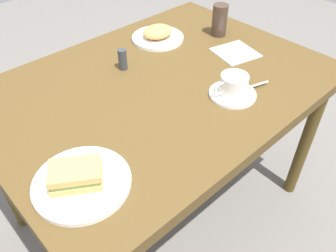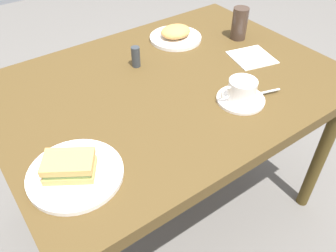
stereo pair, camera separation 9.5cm
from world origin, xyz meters
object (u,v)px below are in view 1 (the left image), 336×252
spoon (252,86)px  napkin (236,53)px  sandwich_plate (82,183)px  side_plate (158,38)px  coffee_saucer (232,94)px  salt_shaker (123,59)px  dining_table (160,98)px  drinking_glass (220,20)px  sandwich_front (76,175)px  coffee_cup (234,84)px

spoon → napkin: spoon is taller
sandwich_plate → side_plate: size_ratio=1.14×
coffee_saucer → salt_shaker: size_ratio=2.02×
coffee_saucer → side_plate: 0.47m
dining_table → napkin: bearing=171.4°
side_plate → drinking_glass: bearing=146.9°
dining_table → sandwich_front: sandwich_front is taller
sandwich_front → napkin: bearing=-169.5°
spoon → side_plate: (-0.01, -0.49, -0.01)m
dining_table → coffee_saucer: size_ratio=7.66×
sandwich_front → napkin: (-0.82, -0.15, -0.04)m
sandwich_front → napkin: 0.83m
sandwich_plate → napkin: sandwich_plate is taller
coffee_saucer → napkin: 0.29m
drinking_glass → coffee_saucer: bearing=46.8°
coffee_saucer → spoon: bearing=163.6°
coffee_saucer → salt_shaker: salt_shaker is taller
sandwich_plate → sandwich_front: 0.03m
sandwich_plate → coffee_saucer: 0.57m
sandwich_plate → drinking_glass: 0.93m
dining_table → drinking_glass: size_ratio=9.22×
dining_table → spoon: spoon is taller
spoon → salt_shaker: size_ratio=1.25×
dining_table → sandwich_front: size_ratio=8.01×
spoon → coffee_saucer: bearing=-16.4°
sandwich_front → side_plate: bearing=-146.1°
coffee_saucer → coffee_cup: size_ratio=1.32×
spoon → salt_shaker: salt_shaker is taller
dining_table → side_plate: side_plate is taller
coffee_saucer → dining_table: bearing=-61.5°
dining_table → sandwich_front: (0.46, 0.21, 0.11)m
sandwich_plate → coffee_cup: (-0.57, 0.02, 0.04)m
napkin → drinking_glass: drinking_glass is taller
sandwich_front → coffee_cup: size_ratio=1.26×
salt_shaker → napkin: bearing=152.0°
salt_shaker → side_plate: bearing=-161.0°
napkin → salt_shaker: size_ratio=1.93×
sandwich_front → coffee_saucer: sandwich_front is taller
coffee_saucer → side_plate: side_plate is taller
coffee_saucer → sandwich_plate: bearing=-1.6°
sandwich_plate → coffee_cup: size_ratio=2.07×
sandwich_plate → spoon: (-0.65, 0.04, 0.01)m
coffee_saucer → spoon: (-0.08, 0.02, 0.01)m
side_plate → napkin: size_ratio=1.44×
dining_table → napkin: (-0.36, 0.05, 0.07)m
coffee_saucer → salt_shaker: 0.42m
coffee_cup → salt_shaker: size_ratio=1.53×
coffee_cup → sandwich_plate: bearing=-1.5°
coffee_saucer → sandwich_front: bearing=-2.0°
sandwich_plate → coffee_cup: coffee_cup is taller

